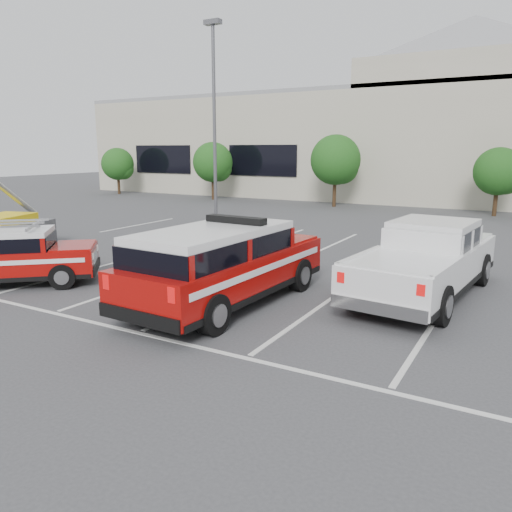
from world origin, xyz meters
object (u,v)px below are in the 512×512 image
Objects in this scene: tree_mid_left at (337,162)px; tree_mid_right at (500,173)px; fire_chief_suv at (225,270)px; ladder_suv at (8,260)px; tree_far_left at (119,165)px; utility_rig at (1,235)px; tree_left at (214,164)px; convention_building at (443,138)px; white_pickup at (425,267)px; light_pole_left at (214,123)px.

tree_mid_left is 10.01m from tree_mid_right.
fire_chief_suv is 6.63m from ladder_suv.
tree_far_left reaches higher than fire_chief_suv.
utility_rig reaches higher than fire_chief_suv.
tree_far_left is 0.90× the size of tree_left.
convention_building is 29.42m from white_pickup.
tree_far_left is at bearing 141.38° from fire_chief_suv.
tree_far_left is 25.15m from utility_rig.
light_pole_left is (16.91, -10.05, 2.68)m from tree_far_left.
convention_building is at bearing 104.79° from white_pickup.
tree_left is 27.40m from white_pickup.
utility_rig is (-2.79, -10.69, -4.56)m from light_pole_left.
ladder_suv is at bearing -47.43° from utility_rig.
tree_mid_right is (30.00, 0.00, 0.00)m from tree_far_left.
utility_rig is at bearing -104.65° from light_pole_left.
tree_mid_left is at bearing 72.90° from light_pole_left.
tree_mid_left is (-5.09, -9.82, -1.68)m from convention_building.
tree_left is at bearing 159.25° from ladder_suv.
tree_mid_left is 23.00m from fire_chief_suv.
tree_left is 0.95× the size of ladder_suv.
utility_rig is at bearing -78.78° from tree_left.
ladder_suv is 1.13× the size of utility_rig.
light_pole_left is at bearing -55.48° from tree_left.
fire_chief_suv is (5.41, -22.25, -2.15)m from tree_mid_left.
tree_far_left is 35.25m from white_pickup.
ladder_suv is 5.71m from utility_rig.
white_pickup is at bearing -32.62° from tree_far_left.
ladder_suv is (-6.46, -1.50, -0.17)m from fire_chief_suv.
light_pole_left is 1.62× the size of fire_chief_suv.
fire_chief_suv is 0.95× the size of white_pickup.
tree_left is 1.07× the size of utility_rig.
fire_chief_suv is 1.36× the size of ladder_suv.
convention_building is at bearing 128.23° from ladder_suv.
tree_far_left is 10.00m from tree_left.
convention_building reaches higher than tree_far_left.
light_pole_left is at bearing 59.87° from utility_rig.
tree_left reaches higher than utility_rig.
ladder_suv is at bearing -164.31° from fire_chief_suv.
tree_mid_right is (20.00, -0.00, -0.27)m from tree_left.
convention_building is 32.30m from fire_chief_suv.
utility_rig is (-5.89, -20.73, -2.42)m from tree_mid_left.
tree_left is (-15.09, -9.82, -1.95)m from convention_building.
tree_mid_right is (4.91, -9.82, -2.22)m from convention_building.
tree_mid_left is 1.04× the size of ladder_suv.
tree_mid_left reaches higher than utility_rig.
convention_building is 18.11m from tree_left.
fire_chief_suv is at bearing -55.29° from tree_left.
light_pole_left is 15.48m from fire_chief_suv.
tree_left is 0.91× the size of tree_mid_left.
utility_rig is (-15.54, -1.75, -0.17)m from white_pickup.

